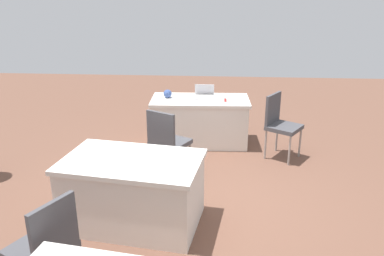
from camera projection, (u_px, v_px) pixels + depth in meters
The scene contains 9 objects.
ground_plane at pixel (191, 205), 4.61m from camera, with size 14.40×14.40×0.00m, color brown.
table_foreground at pixel (200, 121), 6.38m from camera, with size 1.59×0.83×0.75m.
table_mid_left at pixel (133, 191), 4.17m from camera, with size 1.55×1.09×0.75m.
chair_tucked_left at pixel (46, 244), 3.03m from camera, with size 0.59×0.59×0.95m.
chair_aisle at pixel (167, 139), 5.11m from camera, with size 0.60×0.60×0.96m.
chair_back_row at pixel (280, 122), 5.77m from camera, with size 0.61×0.61×0.96m.
laptop_silver at pixel (204, 95), 6.30m from camera, with size 0.32×0.29×0.21m.
yarn_ball at pixel (168, 94), 6.29m from camera, with size 0.13×0.13×0.13m, color #3F5999.
scissors_red at pixel (225, 100), 6.17m from camera, with size 0.18×0.04×0.01m, color red.
Camera 1 is at (-0.30, 4.02, 2.42)m, focal length 36.51 mm.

